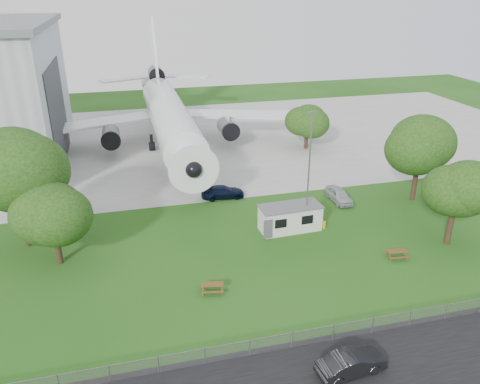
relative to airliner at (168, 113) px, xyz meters
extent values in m
plane|color=#30631E|center=(2.00, -35.86, -5.27)|extent=(160.00, 160.00, 0.00)
cube|color=#B7B7B2|center=(2.00, 2.14, -5.25)|extent=(120.00, 46.00, 0.03)
cube|color=#2D3033|center=(-14.93, -2.86, 1.48)|extent=(0.16, 16.00, 12.96)
cylinder|color=white|center=(0.00, -1.86, -0.17)|extent=(5.40, 34.00, 5.40)
cone|color=white|center=(0.00, -20.86, -0.17)|extent=(5.40, 5.50, 5.40)
cone|color=white|center=(0.00, 19.14, 0.63)|extent=(4.86, 9.00, 4.86)
cube|color=white|center=(-12.50, 1.34, -1.37)|extent=(21.36, 10.77, 0.36)
cube|color=white|center=(12.50, 1.34, -1.37)|extent=(21.36, 10.77, 0.36)
cube|color=white|center=(0.00, 19.14, 6.33)|extent=(0.46, 9.96, 12.17)
cylinder|color=#515459|center=(-8.50, -2.36, -2.27)|extent=(2.50, 4.20, 2.50)
cylinder|color=#515459|center=(8.50, -2.36, -2.27)|extent=(2.50, 4.20, 2.50)
cylinder|color=#515459|center=(0.00, 18.14, 2.63)|extent=(2.60, 4.50, 2.60)
cylinder|color=black|center=(0.00, -17.36, -4.07)|extent=(0.36, 0.36, 2.40)
cylinder|color=black|center=(-2.80, -0.86, -4.07)|extent=(0.44, 0.44, 2.40)
cylinder|color=black|center=(2.80, -0.86, -4.07)|extent=(0.44, 0.44, 2.40)
cube|color=silver|center=(8.62, -29.37, -4.02)|extent=(6.11, 2.77, 2.50)
cube|color=#59595B|center=(8.62, -29.37, -2.71)|extent=(6.32, 2.98, 0.12)
cylinder|color=gold|center=(12.02, -29.97, -4.92)|extent=(0.50, 0.50, 0.70)
cube|color=gray|center=(2.00, -45.36, -5.27)|extent=(58.00, 0.04, 1.30)
cylinder|color=slate|center=(10.20, -29.66, 0.73)|extent=(0.16, 0.16, 12.00)
cylinder|color=#382619|center=(-16.48, -26.18, -3.23)|extent=(0.56, 0.56, 4.08)
sphere|color=#3C6622|center=(-16.48, -26.18, 1.75)|extent=(8.98, 8.98, 8.98)
cylinder|color=#382619|center=(-13.29, -30.15, -3.82)|extent=(0.56, 0.56, 2.91)
sphere|color=#3C6622|center=(-13.29, -30.15, -0.26)|extent=(6.39, 6.39, 6.39)
cylinder|color=#382619|center=(22.23, -35.78, -3.66)|extent=(0.56, 0.56, 3.22)
sphere|color=#3C6622|center=(22.23, -35.78, 0.27)|extent=(6.54, 6.54, 6.54)
cylinder|color=#382619|center=(24.78, -26.09, -3.42)|extent=(0.56, 0.56, 3.71)
sphere|color=#3C6622|center=(24.78, -26.09, 1.11)|extent=(7.49, 7.49, 7.49)
cylinder|color=#382619|center=(19.74, -5.88, -4.03)|extent=(0.56, 0.56, 2.48)
sphere|color=#3C6622|center=(19.74, -5.88, -1.00)|extent=(5.58, 5.58, 5.58)
imported|color=black|center=(5.83, -48.39, -4.52)|extent=(4.73, 2.16, 1.50)
imported|color=#ACAEB3|center=(16.33, -24.45, -4.51)|extent=(1.95, 4.54, 1.53)
imported|color=black|center=(3.73, -20.24, -4.55)|extent=(5.03, 2.21, 1.44)
camera|label=1|loc=(-6.62, -68.50, 17.39)|focal=35.00mm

